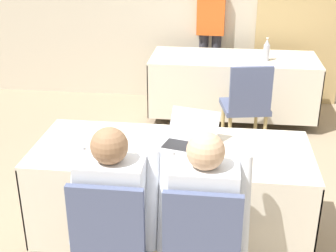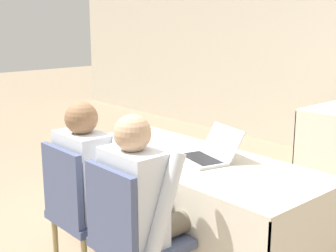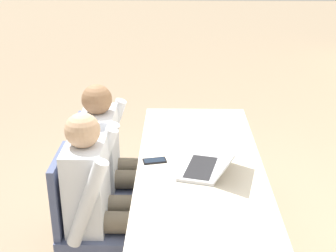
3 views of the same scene
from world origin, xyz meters
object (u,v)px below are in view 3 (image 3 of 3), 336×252
object	(u,v)px
cell_phone	(155,161)
person_white_shirt	(101,194)
person_checkered_shirt	(112,155)
chair_near_left	(98,175)
chair_near_right	(85,216)
laptop	(209,165)

from	to	relation	value
cell_phone	person_white_shirt	xyz separation A→B (m)	(0.26, -0.31, -0.08)
person_checkered_shirt	chair_near_left	bearing A→B (deg)	90.00
cell_phone	chair_near_right	world-z (taller)	chair_near_right
person_checkered_shirt	person_white_shirt	distance (m)	0.50
person_white_shirt	laptop	bearing A→B (deg)	-77.55
laptop	cell_phone	world-z (taller)	laptop
cell_phone	person_white_shirt	size ratio (longest dim) A/B	0.14
chair_near_right	cell_phone	bearing A→B (deg)	-57.34
laptop	cell_phone	xyz separation A→B (m)	(-0.12, -0.33, -0.04)
laptop	person_checkered_shirt	xyz separation A→B (m)	(-0.36, -0.64, -0.12)
cell_phone	chair_near_left	distance (m)	0.53
person_white_shirt	chair_near_left	bearing A→B (deg)	11.73
laptop	chair_near_left	world-z (taller)	laptop
chair_near_left	person_white_shirt	distance (m)	0.54
person_checkered_shirt	person_white_shirt	bearing A→B (deg)	-180.00
cell_phone	person_white_shirt	world-z (taller)	person_white_shirt
person_checkered_shirt	cell_phone	bearing A→B (deg)	-127.69
person_checkered_shirt	person_white_shirt	world-z (taller)	same
laptop	chair_near_right	xyz separation A→B (m)	(0.14, -0.74, -0.28)
laptop	person_checkered_shirt	size ratio (longest dim) A/B	0.36
cell_phone	person_checkered_shirt	xyz separation A→B (m)	(-0.24, -0.31, -0.08)
laptop	person_checkered_shirt	world-z (taller)	person_checkered_shirt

